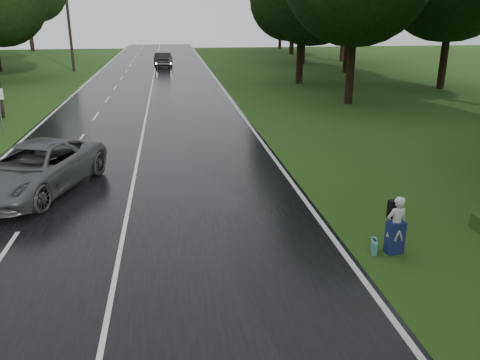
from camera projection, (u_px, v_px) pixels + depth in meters
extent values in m
plane|color=#294915|center=(114.00, 285.00, 11.40)|extent=(160.00, 160.00, 0.00)
cube|color=black|center=(146.00, 115.00, 30.13)|extent=(12.00, 140.00, 0.04)
cube|color=silver|center=(146.00, 115.00, 30.12)|extent=(0.12, 140.00, 0.01)
imported|color=#4E5154|center=(35.00, 168.00, 16.97)|extent=(4.63, 6.64, 1.68)
imported|color=black|center=(164.00, 60.00, 56.21)|extent=(2.12, 5.02, 1.61)
imported|color=silver|center=(396.00, 225.00, 12.67)|extent=(0.62, 0.45, 1.58)
cube|color=navy|center=(395.00, 237.00, 12.78)|extent=(0.48, 0.35, 0.89)
cube|color=black|center=(395.00, 209.00, 12.78)|extent=(0.38, 0.24, 0.51)
cube|color=teal|center=(374.00, 246.00, 12.91)|extent=(0.28, 0.49, 0.33)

